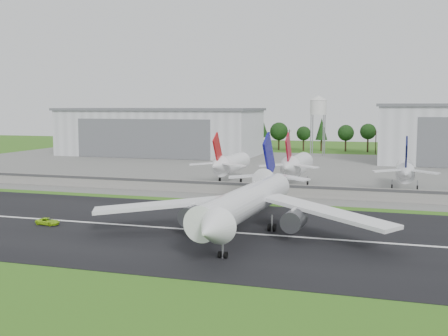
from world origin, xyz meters
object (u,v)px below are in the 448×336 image
(ground_vehicle, at_px, (48,221))
(parked_jet_red_a, at_px, (229,164))
(parked_jet_red_b, at_px, (296,165))
(parked_jet_navy, at_px, (405,170))
(main_airliner, at_px, (246,209))

(ground_vehicle, xyz_separation_m, parked_jet_red_a, (17.08, 71.11, 5.31))
(parked_jet_red_b, distance_m, parked_jet_navy, 31.66)
(ground_vehicle, distance_m, parked_jet_red_b, 80.93)
(main_airliner, distance_m, parked_jet_navy, 73.03)
(main_airliner, distance_m, parked_jet_red_a, 71.02)
(main_airliner, xyz_separation_m, ground_vehicle, (-40.65, -4.13, -4.09))
(parked_jet_red_b, bearing_deg, main_airliner, -87.89)
(ground_vehicle, distance_m, parked_jet_red_a, 73.33)
(parked_jet_red_a, xyz_separation_m, parked_jet_navy, (52.75, -0.04, -0.23))
(parked_jet_red_b, bearing_deg, parked_jet_red_a, -179.91)
(main_airliner, relative_size, parked_jet_navy, 1.89)
(main_airliner, distance_m, parked_jet_red_b, 67.08)
(ground_vehicle, xyz_separation_m, parked_jet_red_b, (38.17, 71.15, 5.54))
(ground_vehicle, height_order, parked_jet_red_b, parked_jet_red_b)
(parked_jet_red_a, height_order, parked_jet_navy, parked_jet_red_a)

